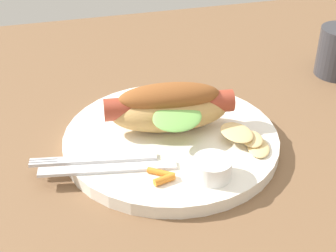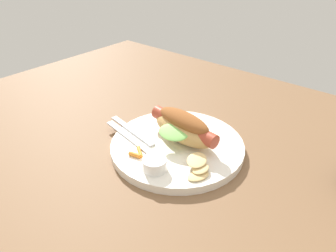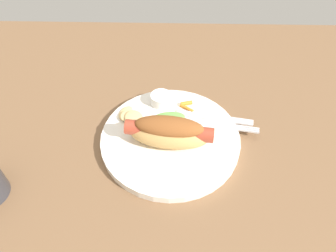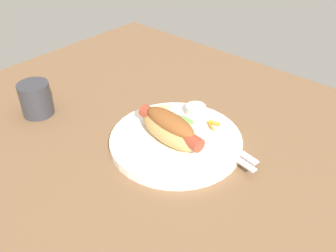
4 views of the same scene
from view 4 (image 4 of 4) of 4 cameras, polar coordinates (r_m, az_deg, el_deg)
The scene contains 9 objects.
ground_plane at distance 71.43cm, azimuth 2.32°, elevation -4.97°, with size 120.00×90.00×1.80cm, color brown.
plate at distance 72.83cm, azimuth 1.23°, elevation -2.29°, with size 26.24×26.24×1.60cm, color white.
hot_dog at distance 69.51cm, azimuth 0.13°, elevation -0.41°, with size 15.98×9.87×6.02cm.
sauce_ramekin at distance 78.54cm, azimuth 4.34°, elevation 2.44°, with size 4.24×4.24×2.21cm, color white.
fork at distance 69.75cm, azimuth 8.77°, elevation -3.71°, with size 14.27×3.66×0.40cm.
knife at distance 71.49cm, azimuth 9.04°, elevation -2.65°, with size 15.17×1.40×0.36cm, color silver.
chips_pile at distance 78.95cm, azimuth -1.15°, elevation 2.50°, with size 6.18×7.21×1.71cm.
carrot_garnish at distance 75.87cm, azimuth 6.92°, elevation 0.27°, with size 2.96×3.14×0.82cm.
drinking_cup at distance 85.32cm, azimuth -19.89°, elevation 3.97°, with size 6.76×6.76×7.51cm, color #333338.
Camera 4 is at (-33.84, 42.57, 45.41)cm, focal length 39.15 mm.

